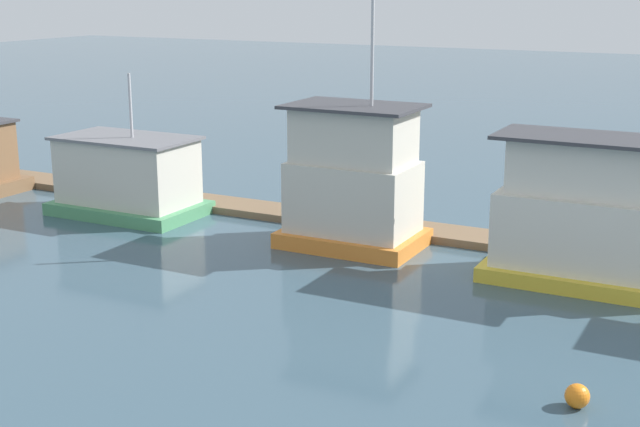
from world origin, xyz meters
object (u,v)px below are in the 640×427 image
buoy_orange (577,396)px  houseboat_green (128,177)px  houseboat_orange (353,182)px  houseboat_yellow (595,220)px

buoy_orange → houseboat_green: bearing=155.6°
houseboat_orange → houseboat_yellow: bearing=-2.3°
buoy_orange → houseboat_orange: bearing=137.2°
houseboat_green → houseboat_yellow: 19.22m
houseboat_green → houseboat_yellow: size_ratio=0.90×
buoy_orange → houseboat_yellow: bearing=99.0°
houseboat_green → buoy_orange: (20.66, -9.37, -1.30)m
houseboat_yellow → buoy_orange: 9.41m
houseboat_yellow → buoy_orange: size_ratio=11.87×
houseboat_yellow → houseboat_green: bearing=179.2°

